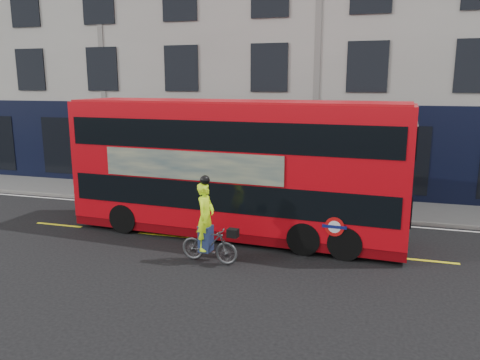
% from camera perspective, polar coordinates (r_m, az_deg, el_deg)
% --- Properties ---
extents(ground, '(120.00, 120.00, 0.00)m').
position_cam_1_polar(ground, '(13.01, 4.17, -10.31)').
color(ground, black).
rests_on(ground, ground).
extents(pavement, '(60.00, 3.00, 0.12)m').
position_cam_1_polar(pavement, '(19.09, 8.26, -2.97)').
color(pavement, gray).
rests_on(pavement, ground).
extents(kerb, '(60.00, 0.12, 0.13)m').
position_cam_1_polar(kerb, '(17.65, 7.58, -4.16)').
color(kerb, gray).
rests_on(kerb, ground).
extents(building_terrace, '(50.00, 10.07, 15.00)m').
position_cam_1_polar(building_terrace, '(25.00, 10.97, 17.58)').
color(building_terrace, '#B6B5AC').
rests_on(building_terrace, ground).
extents(road_edge_line, '(58.00, 0.10, 0.01)m').
position_cam_1_polar(road_edge_line, '(17.38, 7.42, -4.62)').
color(road_edge_line, silver).
rests_on(road_edge_line, ground).
extents(lane_dashes, '(58.00, 0.12, 0.01)m').
position_cam_1_polar(lane_dashes, '(14.38, 5.43, -8.11)').
color(lane_dashes, yellow).
rests_on(lane_dashes, ground).
extents(bus, '(10.90, 3.10, 4.34)m').
position_cam_1_polar(bus, '(14.94, -0.50, 1.54)').
color(bus, red).
rests_on(bus, ground).
extents(cyclist, '(1.72, 0.73, 2.45)m').
position_cam_1_polar(cyclist, '(12.94, -3.94, -6.43)').
color(cyclist, '#4B4E50').
rests_on(cyclist, ground).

